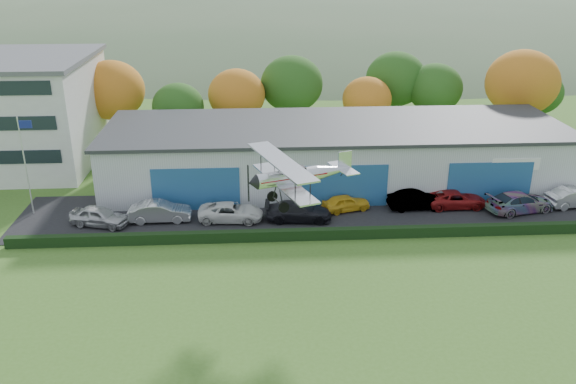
{
  "coord_description": "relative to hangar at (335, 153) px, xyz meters",
  "views": [
    {
      "loc": [
        -2.27,
        -22.49,
        19.54
      ],
      "look_at": [
        -0.18,
        12.4,
        5.32
      ],
      "focal_mm": 37.06,
      "sensor_mm": 36.0,
      "label": 1
    }
  ],
  "objects": [
    {
      "name": "car_3",
      "position": [
        -3.96,
        -8.51,
        -1.86
      ],
      "size": [
        5.31,
        2.5,
        1.5
      ],
      "primitive_type": "imported",
      "rotation": [
        0.0,
        0.0,
        1.49
      ],
      "color": "black",
      "rests_on": "apron"
    },
    {
      "name": "car_7",
      "position": [
        13.94,
        -7.86,
        -1.8
      ],
      "size": [
        5.92,
        3.5,
        1.61
      ],
      "primitive_type": "imported",
      "rotation": [
        0.0,
        0.0,
        1.81
      ],
      "color": "gray",
      "rests_on": "apron"
    },
    {
      "name": "car_8",
      "position": [
        18.88,
        -7.08,
        -1.81
      ],
      "size": [
        5.06,
        2.52,
        1.59
      ],
      "primitive_type": "imported",
      "rotation": [
        0.0,
        0.0,
        1.75
      ],
      "color": "silver",
      "rests_on": "apron"
    },
    {
      "name": "tree_belt",
      "position": [
        -4.15,
        12.64,
        2.95
      ],
      "size": [
        75.7,
        13.22,
        10.12
      ],
      "color": "#3D2614",
      "rests_on": "ground"
    },
    {
      "name": "biplane",
      "position": [
        -4.75,
        -16.87,
        4.32
      ],
      "size": [
        6.96,
        7.83,
        2.96
      ],
      "rotation": [
        0.0,
        0.0,
        0.35
      ],
      "color": "silver"
    },
    {
      "name": "hedge",
      "position": [
        -2.0,
        -11.78,
        -2.26
      ],
      "size": [
        46.0,
        0.6,
        0.8
      ],
      "primitive_type": "cube",
      "color": "black",
      "rests_on": "ground"
    },
    {
      "name": "distant_hills",
      "position": [
        -9.38,
        112.02,
        -15.7
      ],
      "size": [
        430.0,
        196.0,
        56.0
      ],
      "color": "#4C6642",
      "rests_on": "ground"
    },
    {
      "name": "apron",
      "position": [
        -2.0,
        -6.98,
        -2.63
      ],
      "size": [
        48.0,
        9.0,
        0.05
      ],
      "primitive_type": "cube",
      "color": "black",
      "rests_on": "ground"
    },
    {
      "name": "car_5",
      "position": [
        5.75,
        -6.88,
        -1.86
      ],
      "size": [
        4.61,
        1.77,
        1.5
      ],
      "primitive_type": "imported",
      "rotation": [
        0.0,
        0.0,
        1.61
      ],
      "color": "gray",
      "rests_on": "apron"
    },
    {
      "name": "flagpole",
      "position": [
        -24.88,
        -5.98,
        2.13
      ],
      "size": [
        1.05,
        0.1,
        8.0
      ],
      "color": "silver",
      "rests_on": "ground"
    },
    {
      "name": "car_1",
      "position": [
        -14.66,
        -7.99,
        -1.82
      ],
      "size": [
        4.8,
        1.78,
        1.57
      ],
      "primitive_type": "imported",
      "rotation": [
        0.0,
        0.0,
        1.6
      ],
      "color": "silver",
      "rests_on": "apron"
    },
    {
      "name": "car_6",
      "position": [
        9.11,
        -6.69,
        -1.93
      ],
      "size": [
        4.91,
        2.3,
        1.36
      ],
      "primitive_type": "imported",
      "rotation": [
        0.0,
        0.0,
        1.58
      ],
      "color": "maroon",
      "rests_on": "apron"
    },
    {
      "name": "car_2",
      "position": [
        -9.18,
        -8.21,
        -1.91
      ],
      "size": [
        5.18,
        2.7,
        1.39
      ],
      "primitive_type": "imported",
      "rotation": [
        0.0,
        0.0,
        1.49
      ],
      "color": "silver",
      "rests_on": "apron"
    },
    {
      "name": "car_4",
      "position": [
        0.01,
        -6.87,
        -1.94
      ],
      "size": [
        4.18,
        2.59,
        1.33
      ],
      "primitive_type": "imported",
      "rotation": [
        0.0,
        0.0,
        1.85
      ],
      "color": "gold",
      "rests_on": "apron"
    },
    {
      "name": "car_0",
      "position": [
        -19.15,
        -8.54,
        -1.85
      ],
      "size": [
        4.79,
        2.96,
        1.52
      ],
      "primitive_type": "imported",
      "rotation": [
        0.0,
        0.0,
        1.29
      ],
      "color": "silver",
      "rests_on": "apron"
    },
    {
      "name": "hangar",
      "position": [
        0.0,
        0.0,
        0.0
      ],
      "size": [
        40.6,
        12.6,
        5.3
      ],
      "color": "#B2B7BC",
      "rests_on": "ground"
    }
  ]
}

